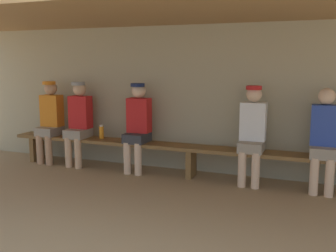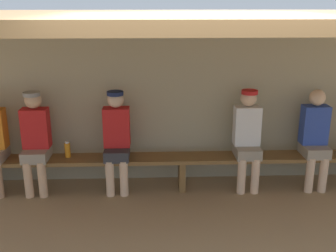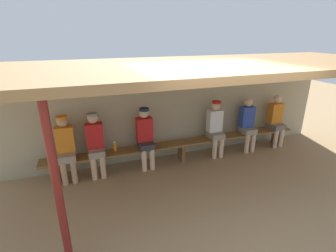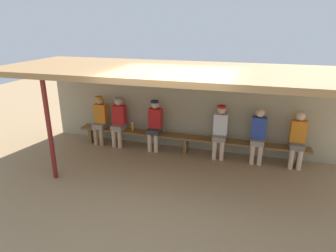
{
  "view_description": "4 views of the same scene",
  "coord_description": "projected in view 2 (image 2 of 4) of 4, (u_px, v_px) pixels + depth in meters",
  "views": [
    {
      "loc": [
        1.67,
        -3.7,
        1.66
      ],
      "look_at": [
        -0.3,
        1.39,
        0.76
      ],
      "focal_mm": 41.78,
      "sensor_mm": 36.0,
      "label": 1
    },
    {
      "loc": [
        -0.39,
        -3.44,
        2.44
      ],
      "look_at": [
        -0.2,
        1.12,
        1.02
      ],
      "focal_mm": 43.28,
      "sensor_mm": 36.0,
      "label": 2
    },
    {
      "loc": [
        -2.08,
        -3.35,
        2.82
      ],
      "look_at": [
        -0.48,
        1.15,
        1.05
      ],
      "focal_mm": 27.02,
      "sensor_mm": 36.0,
      "label": 3
    },
    {
      "loc": [
        1.55,
        -5.36,
        3.23
      ],
      "look_at": [
        -0.39,
        1.22,
        0.82
      ],
      "focal_mm": 31.33,
      "sensor_mm": 36.0,
      "label": 4
    }
  ],
  "objects": [
    {
      "name": "player_shirtless_tan",
      "position": [
        117.0,
        137.0,
        5.25
      ],
      "size": [
        0.34,
        0.42,
        1.34
      ],
      "color": "#333338",
      "rests_on": "ground"
    },
    {
      "name": "dugout_roof",
      "position": [
        190.0,
        19.0,
        4.02
      ],
      "size": [
        8.0,
        2.8,
        0.12
      ],
      "primitive_type": "cube",
      "color": "#9E7547",
      "rests_on": "back_wall"
    },
    {
      "name": "player_leftmost",
      "position": [
        247.0,
        135.0,
        5.32
      ],
      "size": [
        0.34,
        0.42,
        1.34
      ],
      "color": "gray",
      "rests_on": "ground"
    },
    {
      "name": "water_bottle_blue",
      "position": [
        68.0,
        150.0,
        5.32
      ],
      "size": [
        0.07,
        0.07,
        0.22
      ],
      "color": "orange",
      "rests_on": "bench"
    },
    {
      "name": "bench",
      "position": [
        182.0,
        161.0,
        5.39
      ],
      "size": [
        6.0,
        0.36,
        0.46
      ],
      "color": "brown",
      "rests_on": "ground"
    },
    {
      "name": "player_in_red",
      "position": [
        35.0,
        138.0,
        5.21
      ],
      "size": [
        0.34,
        0.42,
        1.34
      ],
      "color": "gray",
      "rests_on": "ground"
    },
    {
      "name": "back_wall",
      "position": [
        180.0,
        101.0,
        5.6
      ],
      "size": [
        8.0,
        0.2,
        2.2
      ],
      "primitive_type": "cube",
      "color": "tan",
      "rests_on": "ground"
    },
    {
      "name": "player_in_white",
      "position": [
        315.0,
        135.0,
        5.36
      ],
      "size": [
        0.34,
        0.42,
        1.34
      ],
      "color": "gray",
      "rests_on": "ground"
    }
  ]
}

